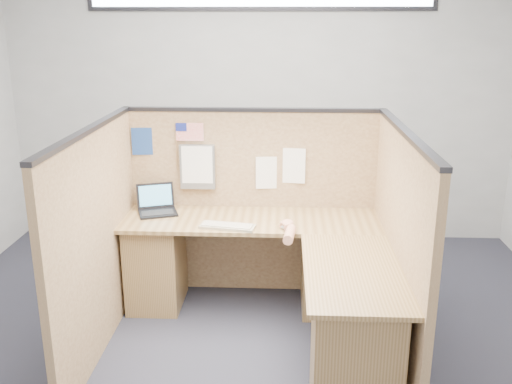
# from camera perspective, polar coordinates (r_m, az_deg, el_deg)

# --- Properties ---
(floor) EXTENTS (5.00, 5.00, 0.00)m
(floor) POSITION_cam_1_polar(r_m,az_deg,el_deg) (4.06, -1.06, -15.75)
(floor) COLOR #21222F
(floor) RESTS_ON ground
(wall_back) EXTENTS (5.00, 0.00, 5.00)m
(wall_back) POSITION_cam_1_polar(r_m,az_deg,el_deg) (5.72, 0.42, 9.00)
(wall_back) COLOR #9B9EA0
(wall_back) RESTS_ON floor
(wall_front) EXTENTS (5.00, 0.00, 5.00)m
(wall_front) POSITION_cam_1_polar(r_m,az_deg,el_deg) (1.42, -7.87, -17.09)
(wall_front) COLOR #9B9EA0
(wall_front) RESTS_ON floor
(cubicle_partitions) EXTENTS (2.06, 1.83, 1.53)m
(cubicle_partitions) POSITION_cam_1_polar(r_m,az_deg,el_deg) (4.09, -0.71, -3.39)
(cubicle_partitions) COLOR brown
(cubicle_partitions) RESTS_ON floor
(l_desk) EXTENTS (1.95, 1.75, 0.73)m
(l_desk) POSITION_cam_1_polar(r_m,az_deg,el_deg) (4.11, 1.78, -9.04)
(l_desk) COLOR brown
(l_desk) RESTS_ON floor
(laptop) EXTENTS (0.34, 0.36, 0.21)m
(laptop) POSITION_cam_1_polar(r_m,az_deg,el_deg) (4.55, -9.65, -1.34)
(laptop) COLOR black
(laptop) RESTS_ON l_desk
(keyboard) EXTENTS (0.42, 0.20, 0.03)m
(keyboard) POSITION_cam_1_polar(r_m,az_deg,el_deg) (4.16, -2.87, -3.44)
(keyboard) COLOR gray
(keyboard) RESTS_ON l_desk
(mouse) EXTENTS (0.12, 0.08, 0.04)m
(mouse) POSITION_cam_1_polar(r_m,az_deg,el_deg) (4.14, 3.16, -3.43)
(mouse) COLOR #BCBCC1
(mouse) RESTS_ON l_desk
(hand_forearm) EXTENTS (0.11, 0.37, 0.08)m
(hand_forearm) POSITION_cam_1_polar(r_m,az_deg,el_deg) (4.01, 3.31, -3.90)
(hand_forearm) COLOR tan
(hand_forearm) RESTS_ON l_desk
(blue_poster) EXTENTS (0.16, 0.02, 0.22)m
(blue_poster) POSITION_cam_1_polar(r_m,az_deg,el_deg) (4.61, -11.33, 4.99)
(blue_poster) COLOR navy
(blue_poster) RESTS_ON cubicle_partitions
(american_flag) EXTENTS (0.22, 0.01, 0.38)m
(american_flag) POSITION_cam_1_polar(r_m,az_deg,el_deg) (4.51, -6.98, 5.80)
(american_flag) COLOR olive
(american_flag) RESTS_ON cubicle_partitions
(file_holder) EXTENTS (0.28, 0.05, 0.35)m
(file_holder) POSITION_cam_1_polar(r_m,az_deg,el_deg) (4.54, -5.86, 2.53)
(file_holder) COLOR slate
(file_holder) RESTS_ON cubicle_partitions
(paper_left) EXTENTS (0.22, 0.03, 0.28)m
(paper_left) POSITION_cam_1_polar(r_m,az_deg,el_deg) (4.51, 3.54, 2.64)
(paper_left) COLOR white
(paper_left) RESTS_ON cubicle_partitions
(paper_right) EXTENTS (0.20, 0.03, 0.26)m
(paper_right) POSITION_cam_1_polar(r_m,az_deg,el_deg) (4.53, 1.28, 1.94)
(paper_right) COLOR white
(paper_right) RESTS_ON cubicle_partitions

